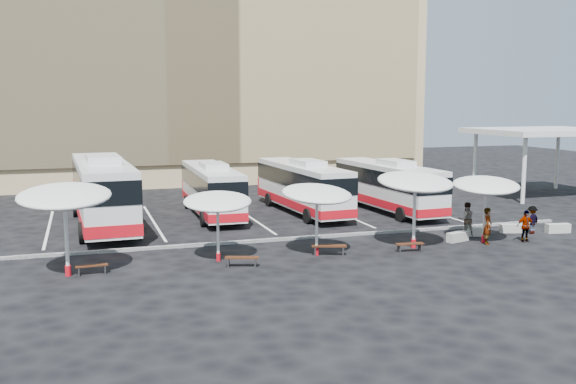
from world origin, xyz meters
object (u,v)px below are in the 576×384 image
object	(u,v)px
passenger_0	(488,226)
conc_bench_3	(558,228)
bus_0	(102,189)
conc_bench_1	(476,232)
bus_3	(388,185)
passenger_3	(532,220)
sunshade_0	(64,196)
sunshade_1	(218,202)
sunshade_3	(415,182)
wood_bench_2	(329,248)
sunshade_4	(486,186)
conc_bench_0	(458,237)
wood_bench_1	(242,259)
wood_bench_0	(92,267)
conc_bench_2	(511,228)
passenger_1	(466,219)
bus_2	(302,185)
wood_bench_3	(410,245)
passenger_2	(525,226)
bus_1	(211,188)
sunshade_2	(317,194)

from	to	relation	value
passenger_0	conc_bench_3	bearing A→B (deg)	-38.57
bus_0	conc_bench_1	world-z (taller)	bus_0
bus_3	passenger_3	distance (m)	10.11
bus_3	sunshade_0	size ratio (longest dim) A/B	2.70
sunshade_1	sunshade_3	bearing A→B (deg)	-1.99
wood_bench_2	passenger_3	size ratio (longest dim) A/B	1.09
sunshade_4	conc_bench_0	xyz separation A→B (m)	(-1.13, 0.66, -2.74)
bus_3	wood_bench_1	bearing A→B (deg)	-142.05
wood_bench_0	conc_bench_0	xyz separation A→B (m)	(18.34, 0.86, -0.07)
bus_3	conc_bench_0	size ratio (longest dim) A/B	8.65
sunshade_1	conc_bench_1	distance (m)	14.74
sunshade_1	conc_bench_1	world-z (taller)	sunshade_1
sunshade_0	sunshade_3	distance (m)	16.38
bus_0	conc_bench_2	xyz separation A→B (m)	(21.61, -8.94, -1.94)
passenger_1	wood_bench_1	bearing A→B (deg)	24.89
sunshade_3	wood_bench_2	world-z (taller)	sunshade_3
bus_2	wood_bench_0	size ratio (longest dim) A/B	8.48
wood_bench_3	conc_bench_1	bearing A→B (deg)	22.81
bus_2	passenger_2	bearing A→B (deg)	-59.22
sunshade_0	conc_bench_0	bearing A→B (deg)	2.45
wood_bench_2	conc_bench_1	xyz separation A→B (m)	(9.26, 1.71, -0.15)
sunshade_3	conc_bench_0	xyz separation A→B (m)	(2.92, 0.60, -3.07)
bus_1	passenger_2	distance (m)	19.00
sunshade_1	sunshade_3	xyz separation A→B (m)	(9.85, -0.34, 0.56)
bus_3	wood_bench_0	world-z (taller)	bus_3
sunshade_2	passenger_2	world-z (taller)	sunshade_2
sunshade_0	passenger_1	xyz separation A→B (m)	(20.48, 1.85, -2.44)
conc_bench_0	conc_bench_3	bearing A→B (deg)	2.08
bus_1	wood_bench_1	world-z (taller)	bus_1
conc_bench_2	passenger_3	bearing A→B (deg)	-36.01
sunshade_4	passenger_1	distance (m)	2.66
conc_bench_2	passenger_2	world-z (taller)	passenger_2
sunshade_3	passenger_2	world-z (taller)	sunshade_3
sunshade_0	passenger_3	world-z (taller)	sunshade_0
sunshade_4	passenger_1	xyz separation A→B (m)	(0.05, 1.68, -2.06)
bus_1	conc_bench_1	distance (m)	16.51
bus_0	conc_bench_2	bearing A→B (deg)	-24.87
bus_0	wood_bench_0	world-z (taller)	bus_0
sunshade_0	conc_bench_2	size ratio (longest dim) A/B	3.29
wood_bench_3	conc_bench_2	size ratio (longest dim) A/B	1.11
wood_bench_0	conc_bench_0	bearing A→B (deg)	2.68
sunshade_1	passenger_0	distance (m)	13.99
bus_3	wood_bench_1	xyz separation A→B (m)	(-12.74, -11.22, -1.45)
bus_3	bus_2	bearing A→B (deg)	164.01
sunshade_1	sunshade_0	bearing A→B (deg)	-174.98
wood_bench_1	conc_bench_3	xyz separation A→B (m)	(18.59, 1.87, -0.10)
sunshade_3	conc_bench_2	bearing A→B (deg)	13.47
wood_bench_3	sunshade_1	bearing A→B (deg)	173.42
sunshade_4	wood_bench_3	xyz separation A→B (m)	(-4.66, -0.66, -2.66)
conc_bench_3	bus_1	bearing A→B (deg)	146.65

